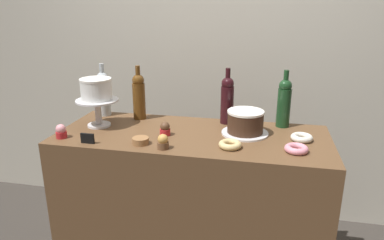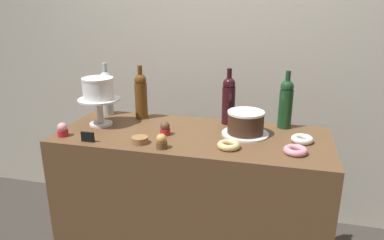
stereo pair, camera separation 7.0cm
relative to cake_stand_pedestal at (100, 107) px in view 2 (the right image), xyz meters
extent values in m
cube|color=#BCB7A8|center=(0.55, 0.85, 0.24)|extent=(6.00, 0.05, 2.60)
cube|color=brown|center=(0.55, -0.02, -0.59)|extent=(1.46, 0.59, 0.96)
cylinder|color=silver|center=(0.00, 0.00, -0.10)|extent=(0.13, 0.13, 0.01)
cylinder|color=silver|center=(0.00, 0.00, -0.03)|extent=(0.04, 0.04, 0.13)
cylinder|color=silver|center=(0.00, 0.00, 0.05)|extent=(0.24, 0.24, 0.01)
cylinder|color=white|center=(0.00, 0.00, 0.10)|extent=(0.17, 0.17, 0.11)
cylinder|color=white|center=(0.00, 0.00, 0.16)|extent=(0.17, 0.17, 0.01)
cylinder|color=white|center=(0.83, 0.04, -0.10)|extent=(0.25, 0.25, 0.01)
cylinder|color=#3D2619|center=(0.83, 0.04, -0.04)|extent=(0.19, 0.19, 0.11)
cylinder|color=white|center=(0.83, 0.04, 0.02)|extent=(0.20, 0.20, 0.01)
cylinder|color=#193D1E|center=(1.03, 0.21, 0.00)|extent=(0.08, 0.08, 0.22)
sphere|color=#193D1E|center=(1.03, 0.21, 0.13)|extent=(0.07, 0.07, 0.07)
cylinder|color=#193D1E|center=(1.03, 0.21, 0.18)|extent=(0.03, 0.03, 0.08)
cylinder|color=#B2BCC1|center=(-0.06, 0.21, 0.00)|extent=(0.08, 0.08, 0.22)
sphere|color=#B2BCC1|center=(-0.06, 0.21, 0.13)|extent=(0.07, 0.07, 0.07)
cylinder|color=#B2BCC1|center=(-0.06, 0.21, 0.18)|extent=(0.03, 0.03, 0.08)
cylinder|color=#5B3814|center=(0.18, 0.18, 0.00)|extent=(0.08, 0.08, 0.22)
sphere|color=#5B3814|center=(0.18, 0.18, 0.13)|extent=(0.07, 0.07, 0.07)
cylinder|color=#5B3814|center=(0.18, 0.18, 0.18)|extent=(0.03, 0.03, 0.08)
cylinder|color=black|center=(0.71, 0.21, 0.00)|extent=(0.08, 0.08, 0.22)
sphere|color=black|center=(0.71, 0.21, 0.13)|extent=(0.07, 0.07, 0.07)
cylinder|color=black|center=(0.71, 0.21, 0.18)|extent=(0.03, 0.03, 0.08)
cylinder|color=red|center=(-0.11, -0.22, -0.09)|extent=(0.06, 0.06, 0.03)
sphere|color=pink|center=(-0.11, -0.22, -0.06)|extent=(0.05, 0.05, 0.05)
cylinder|color=brown|center=(0.46, -0.25, -0.09)|extent=(0.06, 0.06, 0.03)
sphere|color=#CC9347|center=(0.46, -0.25, -0.06)|extent=(0.05, 0.05, 0.05)
cylinder|color=red|center=(0.41, -0.07, -0.09)|extent=(0.06, 0.06, 0.03)
sphere|color=brown|center=(0.41, -0.07, -0.06)|extent=(0.05, 0.05, 0.05)
torus|color=pink|center=(1.09, -0.16, -0.09)|extent=(0.11, 0.11, 0.03)
torus|color=#E0C17F|center=(0.77, -0.17, -0.09)|extent=(0.11, 0.11, 0.03)
torus|color=silver|center=(1.12, 0.00, -0.09)|extent=(0.11, 0.11, 0.03)
cylinder|color=olive|center=(0.33, -0.21, -0.10)|extent=(0.08, 0.08, 0.01)
cylinder|color=olive|center=(0.33, -0.21, -0.09)|extent=(0.08, 0.08, 0.01)
cylinder|color=olive|center=(0.33, -0.21, -0.08)|extent=(0.08, 0.08, 0.01)
cube|color=black|center=(0.06, -0.26, -0.08)|extent=(0.07, 0.01, 0.05)
camera|label=1|loc=(0.92, -1.78, 0.56)|focal=33.20mm
camera|label=2|loc=(0.99, -1.76, 0.56)|focal=33.20mm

